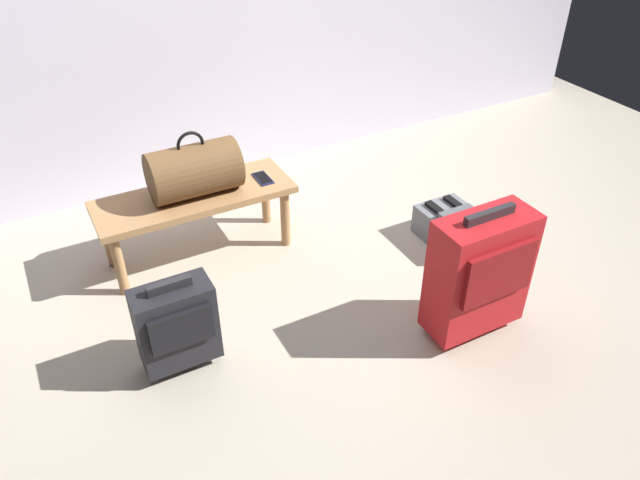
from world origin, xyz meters
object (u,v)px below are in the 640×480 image
at_px(cell_phone, 263,178).
at_px(backpack_grey, 454,227).
at_px(duffel_bag_brown, 194,170).
at_px(suitcase_small_charcoal, 177,324).
at_px(bench, 195,203).
at_px(suitcase_upright_red, 480,272).

xyz_separation_m(cell_phone, backpack_grey, (0.89, -0.52, -0.29)).
relative_size(duffel_bag_brown, backpack_grey, 1.16).
distance_m(duffel_bag_brown, cell_phone, 0.37).
bearing_deg(suitcase_small_charcoal, duffel_bag_brown, 64.36).
xyz_separation_m(duffel_bag_brown, backpack_grey, (1.24, -0.54, -0.41)).
bearing_deg(backpack_grey, duffel_bag_brown, 156.46).
height_order(bench, suitcase_upright_red, suitcase_upright_red).
bearing_deg(duffel_bag_brown, bench, 180.00).
relative_size(cell_phone, suitcase_small_charcoal, 0.31).
height_order(bench, suitcase_small_charcoal, suitcase_small_charcoal).
xyz_separation_m(bench, duffel_bag_brown, (0.02, 0.00, 0.19)).
height_order(cell_phone, suitcase_small_charcoal, suitcase_small_charcoal).
bearing_deg(bench, cell_phone, -3.85).
height_order(suitcase_upright_red, backpack_grey, suitcase_upright_red).
distance_m(bench, cell_phone, 0.37).
relative_size(cell_phone, suitcase_upright_red, 0.22).
relative_size(duffel_bag_brown, suitcase_small_charcoal, 0.96).
height_order(suitcase_upright_red, suitcase_small_charcoal, suitcase_upright_red).
bearing_deg(suitcase_upright_red, suitcase_small_charcoal, 161.94).
bearing_deg(suitcase_upright_red, bench, 128.18).
xyz_separation_m(duffel_bag_brown, cell_phone, (0.35, -0.02, -0.13)).
bearing_deg(suitcase_upright_red, duffel_bag_brown, 127.64).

